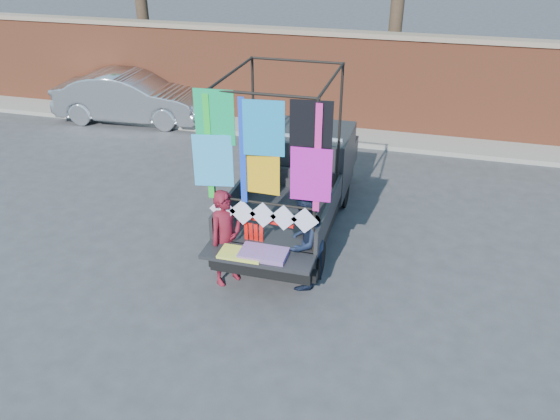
% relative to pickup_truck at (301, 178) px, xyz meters
% --- Properties ---
extents(ground, '(90.00, 90.00, 0.00)m').
position_rel_pickup_truck_xyz_m(ground, '(0.09, -1.92, -0.79)').
color(ground, '#38383A').
rests_on(ground, ground).
extents(brick_wall, '(30.00, 0.45, 2.61)m').
position_rel_pickup_truck_xyz_m(brick_wall, '(0.09, 5.08, 0.54)').
color(brick_wall, brown).
rests_on(brick_wall, ground).
extents(curb, '(30.00, 1.20, 0.12)m').
position_rel_pickup_truck_xyz_m(curb, '(0.09, 4.38, -0.73)').
color(curb, gray).
rests_on(curb, ground).
extents(pickup_truck, '(1.98, 4.98, 3.14)m').
position_rel_pickup_truck_xyz_m(pickup_truck, '(0.00, 0.00, 0.00)').
color(pickup_truck, black).
rests_on(pickup_truck, ground).
extents(sedan, '(4.31, 1.82, 1.38)m').
position_rel_pickup_truck_xyz_m(sedan, '(-5.90, 4.15, -0.10)').
color(sedan, '#B9BDC1').
rests_on(sedan, ground).
extents(woman, '(0.65, 0.70, 1.60)m').
position_rel_pickup_truck_xyz_m(woman, '(-0.60, -2.47, 0.01)').
color(woman, maroon).
rests_on(woman, ground).
extents(man, '(0.77, 0.90, 1.59)m').
position_rel_pickup_truck_xyz_m(man, '(0.59, -2.26, 0.01)').
color(man, '#141D33').
rests_on(man, ground).
extents(streamer_bundle, '(0.93, 0.16, 0.65)m').
position_rel_pickup_truck_xyz_m(streamer_bundle, '(-0.10, -2.38, 0.16)').
color(streamer_bundle, red).
rests_on(streamer_bundle, ground).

